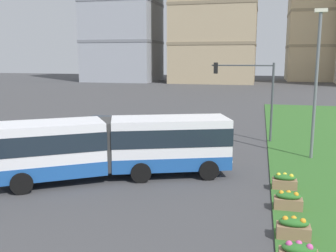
{
  "coord_description": "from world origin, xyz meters",
  "views": [
    {
      "loc": [
        5.43,
        -5.95,
        6.05
      ],
      "look_at": [
        0.4,
        14.86,
        2.2
      ],
      "focal_mm": 40.54,
      "sensor_mm": 36.0,
      "label": 1
    }
  ],
  "objects_px": {
    "articulated_bus": "(116,146)",
    "flower_planter_3": "(288,200)",
    "flower_planter_2": "(293,228)",
    "car_navy_sedan": "(105,128)",
    "streetlight_median": "(316,79)",
    "flower_planter_4": "(285,181)",
    "traffic_light_far_right": "(251,87)"
  },
  "relations": [
    {
      "from": "articulated_bus",
      "to": "car_navy_sedan",
      "type": "relative_size",
      "value": 2.55
    },
    {
      "from": "car_navy_sedan",
      "to": "streetlight_median",
      "type": "xyz_separation_m",
      "value": [
        14.67,
        -3.07,
        4.09
      ]
    },
    {
      "from": "car_navy_sedan",
      "to": "articulated_bus",
      "type": "bearing_deg",
      "value": -64.04
    },
    {
      "from": "flower_planter_3",
      "to": "flower_planter_4",
      "type": "distance_m",
      "value": 2.46
    },
    {
      "from": "articulated_bus",
      "to": "car_navy_sedan",
      "type": "distance_m",
      "value": 10.31
    },
    {
      "from": "articulated_bus",
      "to": "flower_planter_3",
      "type": "bearing_deg",
      "value": -16.17
    },
    {
      "from": "car_navy_sedan",
      "to": "streetlight_median",
      "type": "height_order",
      "value": "streetlight_median"
    },
    {
      "from": "flower_planter_2",
      "to": "flower_planter_4",
      "type": "relative_size",
      "value": 1.0
    },
    {
      "from": "car_navy_sedan",
      "to": "flower_planter_2",
      "type": "distance_m",
      "value": 19.1
    },
    {
      "from": "flower_planter_4",
      "to": "traffic_light_far_right",
      "type": "xyz_separation_m",
      "value": [
        -1.91,
        10.34,
        3.57
      ]
    },
    {
      "from": "flower_planter_3",
      "to": "flower_planter_2",
      "type": "bearing_deg",
      "value": -90.0
    },
    {
      "from": "car_navy_sedan",
      "to": "flower_planter_3",
      "type": "relative_size",
      "value": 4.11
    },
    {
      "from": "flower_planter_3",
      "to": "streetlight_median",
      "type": "height_order",
      "value": "streetlight_median"
    },
    {
      "from": "flower_planter_3",
      "to": "streetlight_median",
      "type": "relative_size",
      "value": 0.12
    },
    {
      "from": "car_navy_sedan",
      "to": "flower_planter_4",
      "type": "relative_size",
      "value": 4.11
    },
    {
      "from": "flower_planter_2",
      "to": "articulated_bus",
      "type": "bearing_deg",
      "value": 149.03
    },
    {
      "from": "traffic_light_far_right",
      "to": "streetlight_median",
      "type": "distance_m",
      "value": 5.76
    },
    {
      "from": "articulated_bus",
      "to": "flower_planter_2",
      "type": "height_order",
      "value": "articulated_bus"
    },
    {
      "from": "flower_planter_2",
      "to": "streetlight_median",
      "type": "relative_size",
      "value": 0.12
    },
    {
      "from": "articulated_bus",
      "to": "flower_planter_3",
      "type": "relative_size",
      "value": 10.5
    },
    {
      "from": "car_navy_sedan",
      "to": "streetlight_median",
      "type": "bearing_deg",
      "value": -11.83
    },
    {
      "from": "articulated_bus",
      "to": "flower_planter_2",
      "type": "bearing_deg",
      "value": -30.97
    },
    {
      "from": "flower_planter_4",
      "to": "articulated_bus",
      "type": "bearing_deg",
      "value": -179.59
    },
    {
      "from": "flower_planter_3",
      "to": "articulated_bus",
      "type": "bearing_deg",
      "value": 163.83
    },
    {
      "from": "flower_planter_4",
      "to": "traffic_light_far_right",
      "type": "distance_m",
      "value": 11.11
    },
    {
      "from": "flower_planter_2",
      "to": "flower_planter_4",
      "type": "bearing_deg",
      "value": 90.0
    },
    {
      "from": "flower_planter_4",
      "to": "traffic_light_far_right",
      "type": "bearing_deg",
      "value": 100.48
    },
    {
      "from": "streetlight_median",
      "to": "car_navy_sedan",
      "type": "bearing_deg",
      "value": 168.17
    },
    {
      "from": "articulated_bus",
      "to": "car_navy_sedan",
      "type": "bearing_deg",
      "value": 115.96
    },
    {
      "from": "traffic_light_far_right",
      "to": "flower_planter_2",
      "type": "bearing_deg",
      "value": -82.91
    },
    {
      "from": "flower_planter_4",
      "to": "streetlight_median",
      "type": "height_order",
      "value": "streetlight_median"
    },
    {
      "from": "articulated_bus",
      "to": "flower_planter_3",
      "type": "height_order",
      "value": "articulated_bus"
    }
  ]
}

